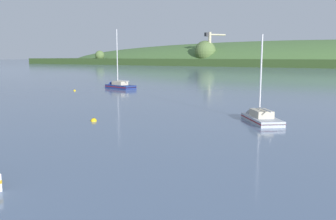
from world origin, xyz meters
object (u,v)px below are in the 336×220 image
dockside_crane (210,49)px  mooring_buoy_foreground (94,121)px  sailboat_midwater_white (259,119)px  mooring_buoy_off_fishing_boat (75,91)px  sailboat_outer_reach (118,87)px

dockside_crane → mooring_buoy_foreground: (82.62, -205.14, -11.66)m
sailboat_midwater_white → mooring_buoy_off_fishing_boat: size_ratio=17.93×
dockside_crane → sailboat_outer_reach: dockside_crane is taller
sailboat_outer_reach → mooring_buoy_foreground: bearing=139.3°
sailboat_midwater_white → sailboat_outer_reach: size_ratio=0.75×
dockside_crane → mooring_buoy_off_fishing_boat: 193.05m
dockside_crane → sailboat_midwater_white: size_ratio=2.44×
sailboat_outer_reach → mooring_buoy_foreground: (21.61, -29.64, -0.30)m
dockside_crane → sailboat_outer_reach: size_ratio=1.82×
sailboat_midwater_white → mooring_buoy_foreground: 16.50m
sailboat_midwater_white → sailboat_outer_reach: (-35.58, 20.86, 0.15)m
mooring_buoy_off_fishing_boat → dockside_crane: bearing=107.4°
mooring_buoy_foreground → mooring_buoy_off_fishing_boat: bearing=139.7°
mooring_buoy_foreground → mooring_buoy_off_fishing_boat: 32.83m
mooring_buoy_off_fishing_boat → sailboat_outer_reach: bearing=67.8°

